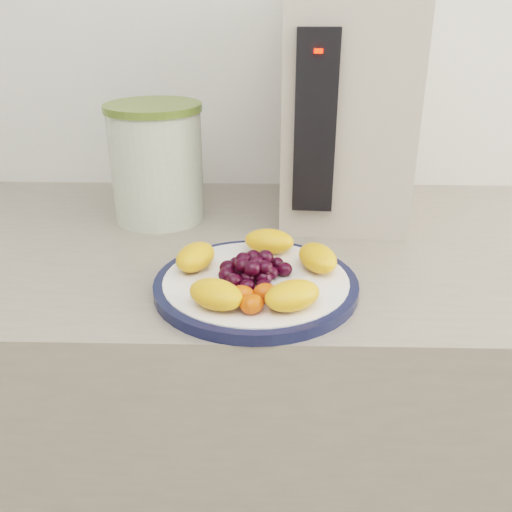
{
  "coord_description": "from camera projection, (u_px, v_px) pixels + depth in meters",
  "views": [
    {
      "loc": [
        0.0,
        0.36,
        1.26
      ],
      "look_at": [
        -0.01,
        1.03,
        0.95
      ],
      "focal_mm": 40.0,
      "sensor_mm": 36.0,
      "label": 1
    }
  ],
  "objects": [
    {
      "name": "plate_rim",
      "position": [
        256.0,
        285.0,
        0.75
      ],
      "size": [
        0.27,
        0.27,
        0.01
      ],
      "primitive_type": "cylinder",
      "color": "#121837",
      "rests_on": "counter"
    },
    {
      "name": "counter",
      "position": [
        264.0,
        455.0,
        1.1
      ],
      "size": [
        3.5,
        0.6,
        0.9
      ],
      "primitive_type": "cube",
      "color": "gray",
      "rests_on": "floor"
    },
    {
      "name": "fruit_plate",
      "position": [
        257.0,
        269.0,
        0.74
      ],
      "size": [
        0.23,
        0.23,
        0.03
      ],
      "color": "orange",
      "rests_on": "plate_face"
    },
    {
      "name": "appliance_body",
      "position": [
        346.0,
        109.0,
        0.97
      ],
      "size": [
        0.23,
        0.3,
        0.36
      ],
      "primitive_type": "cube",
      "rotation": [
        0.0,
        0.0,
        -0.07
      ],
      "color": "#B2A79A",
      "rests_on": "counter"
    },
    {
      "name": "appliance_panel",
      "position": [
        315.0,
        124.0,
        0.84
      ],
      "size": [
        0.06,
        0.02,
        0.27
      ],
      "primitive_type": "cube",
      "rotation": [
        0.0,
        0.0,
        -0.07
      ],
      "color": "black",
      "rests_on": "appliance_body"
    },
    {
      "name": "canister",
      "position": [
        157.0,
        166.0,
        0.97
      ],
      "size": [
        0.16,
        0.16,
        0.19
      ],
      "primitive_type": "cylinder",
      "rotation": [
        0.0,
        0.0,
        -0.05
      ],
      "color": "#365816",
      "rests_on": "counter"
    },
    {
      "name": "appliance_led",
      "position": [
        318.0,
        51.0,
        0.79
      ],
      "size": [
        0.01,
        0.01,
        0.01
      ],
      "primitive_type": "cube",
      "rotation": [
        0.0,
        0.0,
        -0.07
      ],
      "color": "#FF0C05",
      "rests_on": "appliance_panel"
    },
    {
      "name": "cabinet_face",
      "position": [
        264.0,
        467.0,
        1.11
      ],
      "size": [
        3.48,
        0.58,
        0.84
      ],
      "primitive_type": "cube",
      "color": "brown",
      "rests_on": "floor"
    },
    {
      "name": "plate_face",
      "position": [
        256.0,
        284.0,
        0.75
      ],
      "size": [
        0.24,
        0.24,
        0.02
      ],
      "primitive_type": "cylinder",
      "color": "white",
      "rests_on": "counter"
    },
    {
      "name": "canister_lid",
      "position": [
        152.0,
        107.0,
        0.92
      ],
      "size": [
        0.17,
        0.17,
        0.01
      ],
      "primitive_type": "cylinder",
      "rotation": [
        0.0,
        0.0,
        -0.05
      ],
      "color": "#546729",
      "rests_on": "canister"
    }
  ]
}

